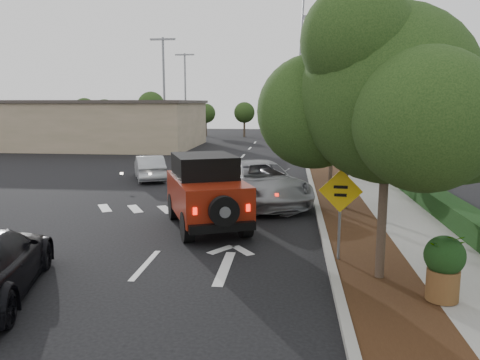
# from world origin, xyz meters

# --- Properties ---
(ground) EXTENTS (120.00, 120.00, 0.00)m
(ground) POSITION_xyz_m (0.00, 0.00, 0.00)
(ground) COLOR black
(ground) RESTS_ON ground
(curb) EXTENTS (0.20, 70.00, 0.15)m
(curb) POSITION_xyz_m (4.60, 12.00, 0.07)
(curb) COLOR #9E9B93
(curb) RESTS_ON ground
(planting_strip) EXTENTS (1.80, 70.00, 0.12)m
(planting_strip) POSITION_xyz_m (5.60, 12.00, 0.06)
(planting_strip) COLOR black
(planting_strip) RESTS_ON ground
(sidewalk) EXTENTS (2.00, 70.00, 0.12)m
(sidewalk) POSITION_xyz_m (7.50, 12.00, 0.06)
(sidewalk) COLOR gray
(sidewalk) RESTS_ON ground
(hedge) EXTENTS (0.80, 70.00, 0.80)m
(hedge) POSITION_xyz_m (8.90, 12.00, 0.40)
(hedge) COLOR black
(hedge) RESTS_ON ground
(commercial_building) EXTENTS (22.00, 12.00, 4.00)m
(commercial_building) POSITION_xyz_m (-16.00, 30.00, 2.00)
(commercial_building) COLOR gray
(commercial_building) RESTS_ON ground
(transmission_tower) EXTENTS (7.00, 4.00, 28.00)m
(transmission_tower) POSITION_xyz_m (6.00, 48.00, 0.00)
(transmission_tower) COLOR slate
(transmission_tower) RESTS_ON ground
(street_tree_near) EXTENTS (3.80, 3.80, 5.92)m
(street_tree_near) POSITION_xyz_m (5.60, -0.50, 0.00)
(street_tree_near) COLOR black
(street_tree_near) RESTS_ON ground
(street_tree_mid) EXTENTS (3.20, 3.20, 5.32)m
(street_tree_mid) POSITION_xyz_m (5.60, 6.50, 0.00)
(street_tree_mid) COLOR black
(street_tree_mid) RESTS_ON ground
(street_tree_far) EXTENTS (3.40, 3.40, 5.62)m
(street_tree_far) POSITION_xyz_m (5.60, 13.00, 0.00)
(street_tree_far) COLOR black
(street_tree_far) RESTS_ON ground
(light_pole_a) EXTENTS (2.00, 0.22, 9.00)m
(light_pole_a) POSITION_xyz_m (-6.50, 26.00, 0.00)
(light_pole_a) COLOR slate
(light_pole_a) RESTS_ON ground
(light_pole_b) EXTENTS (2.00, 0.22, 9.00)m
(light_pole_b) POSITION_xyz_m (-7.50, 38.00, 0.00)
(light_pole_b) COLOR slate
(light_pole_b) RESTS_ON ground
(red_jeep) EXTENTS (3.44, 4.77, 2.33)m
(red_jeep) POSITION_xyz_m (0.82, 3.88, 1.19)
(red_jeep) COLOR black
(red_jeep) RESTS_ON ground
(silver_suv_ahead) EXTENTS (4.93, 6.63, 1.67)m
(silver_suv_ahead) POSITION_xyz_m (2.31, 7.61, 0.84)
(silver_suv_ahead) COLOR #929499
(silver_suv_ahead) RESTS_ON ground
(silver_sedan_oncoming) EXTENTS (2.71, 4.10, 1.28)m
(silver_sedan_oncoming) POSITION_xyz_m (-3.77, 12.71, 0.64)
(silver_sedan_oncoming) COLOR #ABAEB2
(silver_sedan_oncoming) RESTS_ON ground
(parked_suv) EXTENTS (4.49, 1.95, 1.51)m
(parked_suv) POSITION_xyz_m (-7.47, 26.47, 0.75)
(parked_suv) COLOR #B6B9BE
(parked_suv) RESTS_ON ground
(speed_hump_sign) EXTENTS (1.07, 0.14, 2.28)m
(speed_hump_sign) POSITION_xyz_m (4.80, 0.64, 1.58)
(speed_hump_sign) COLOR slate
(speed_hump_sign) RESTS_ON ground
(terracotta_planter) EXTENTS (0.79, 0.79, 1.38)m
(terracotta_planter) POSITION_xyz_m (6.60, -1.67, 0.93)
(terracotta_planter) COLOR brown
(terracotta_planter) RESTS_ON ground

